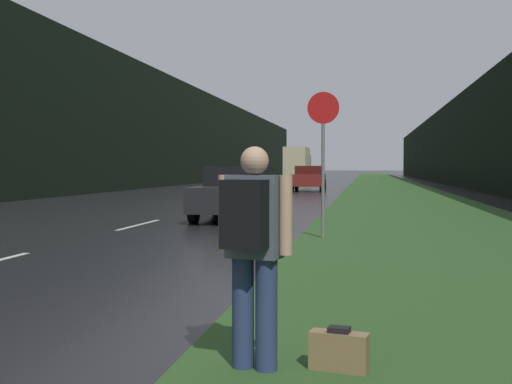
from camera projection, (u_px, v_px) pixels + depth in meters
The scene contains 11 objects.
grass_verge at pixel (393, 191), 40.10m from camera, with size 6.00×240.00×0.02m, color #2D5123.
lane_stripe_c at pixel (139, 225), 16.38m from camera, with size 0.12×3.00×0.01m, color silver.
lane_stripe_d at pixel (207, 208), 23.27m from camera, with size 0.12×3.00×0.01m, color silver.
treeline_far_side at pixel (170, 133), 52.80m from camera, with size 2.00×140.00×8.61m, color black.
treeline_near_side at pixel (468, 142), 48.79m from camera, with size 2.00×140.00×6.84m, color black.
stop_sign at pixel (323, 150), 13.15m from camera, with size 0.65×0.07×3.01m.
hitchhiker_with_backpack at pixel (253, 243), 4.54m from camera, with size 0.55×0.45×1.62m.
suitcase at pixel (339, 352), 4.57m from camera, with size 0.44×0.23×0.33m.
car_passing_near at pixel (238, 193), 17.95m from camera, with size 2.02×4.20×1.51m.
car_passing_far at pixel (309, 178), 39.76m from camera, with size 1.97×4.14×1.56m.
delivery_truck at pixel (298, 163), 73.98m from camera, with size 2.62×8.36×3.73m.
Camera 1 is at (5.73, -0.95, 1.47)m, focal length 45.00 mm.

